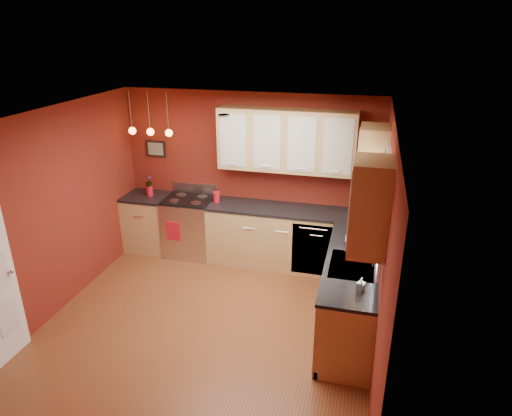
% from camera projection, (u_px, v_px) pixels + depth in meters
% --- Properties ---
extents(floor, '(4.20, 4.20, 0.00)m').
position_uv_depth(floor, '(207.00, 326.00, 5.71)').
color(floor, brown).
rests_on(floor, ground).
extents(ceiling, '(4.00, 4.20, 0.02)m').
position_uv_depth(ceiling, '(197.00, 119.00, 4.73)').
color(ceiling, '#F0E4D0').
rests_on(ceiling, wall_back).
extents(wall_back, '(4.00, 0.02, 2.60)m').
position_uv_depth(wall_back, '(250.00, 176.00, 7.11)').
color(wall_back, maroon).
rests_on(wall_back, floor).
extents(wall_front, '(4.00, 0.02, 2.60)m').
position_uv_depth(wall_front, '(101.00, 350.00, 3.34)').
color(wall_front, maroon).
rests_on(wall_front, floor).
extents(wall_left, '(0.02, 4.20, 2.60)m').
position_uv_depth(wall_left, '(51.00, 215.00, 5.68)').
color(wall_left, maroon).
rests_on(wall_left, floor).
extents(wall_right, '(0.02, 4.20, 2.60)m').
position_uv_depth(wall_right, '(382.00, 252.00, 4.77)').
color(wall_right, maroon).
rests_on(wall_right, floor).
extents(base_cabinets_back_left, '(0.70, 0.60, 0.90)m').
position_uv_depth(base_cabinets_back_left, '(149.00, 223.00, 7.54)').
color(base_cabinets_back_left, tan).
rests_on(base_cabinets_back_left, floor).
extents(base_cabinets_back_right, '(2.54, 0.60, 0.90)m').
position_uv_depth(base_cabinets_back_right, '(291.00, 239.00, 6.99)').
color(base_cabinets_back_right, tan).
rests_on(base_cabinets_back_right, floor).
extents(base_cabinets_right, '(0.60, 2.10, 0.90)m').
position_uv_depth(base_cabinets_right, '(349.00, 294.00, 5.56)').
color(base_cabinets_right, tan).
rests_on(base_cabinets_right, floor).
extents(counter_back_left, '(0.70, 0.62, 0.04)m').
position_uv_depth(counter_back_left, '(146.00, 197.00, 7.36)').
color(counter_back_left, black).
rests_on(counter_back_left, base_cabinets_back_left).
extents(counter_back_right, '(2.54, 0.62, 0.04)m').
position_uv_depth(counter_back_right, '(292.00, 210.00, 6.82)').
color(counter_back_right, black).
rests_on(counter_back_right, base_cabinets_back_right).
extents(counter_right, '(0.62, 2.10, 0.04)m').
position_uv_depth(counter_right, '(352.00, 260.00, 5.38)').
color(counter_right, black).
rests_on(counter_right, base_cabinets_right).
extents(gas_range, '(0.76, 0.64, 1.11)m').
position_uv_depth(gas_range, '(190.00, 226.00, 7.36)').
color(gas_range, silver).
rests_on(gas_range, floor).
extents(dishwasher_front, '(0.60, 0.02, 0.80)m').
position_uv_depth(dishwasher_front, '(312.00, 250.00, 6.65)').
color(dishwasher_front, silver).
rests_on(dishwasher_front, base_cabinets_back_right).
extents(sink, '(0.50, 0.70, 0.33)m').
position_uv_depth(sink, '(352.00, 267.00, 5.25)').
color(sink, gray).
rests_on(sink, counter_right).
extents(window, '(0.06, 1.02, 1.22)m').
position_uv_depth(window, '(383.00, 207.00, 4.90)').
color(window, white).
rests_on(window, wall_right).
extents(upper_cabinets_back, '(2.00, 0.35, 0.90)m').
position_uv_depth(upper_cabinets_back, '(286.00, 140.00, 6.57)').
color(upper_cabinets_back, tan).
rests_on(upper_cabinets_back, wall_back).
extents(upper_cabinets_right, '(0.35, 1.95, 0.90)m').
position_uv_depth(upper_cabinets_right, '(371.00, 182.00, 4.85)').
color(upper_cabinets_right, tan).
rests_on(upper_cabinets_right, wall_right).
extents(wall_picture, '(0.32, 0.03, 0.26)m').
position_uv_depth(wall_picture, '(156.00, 149.00, 7.31)').
color(wall_picture, black).
rests_on(wall_picture, wall_back).
extents(pendant_lights, '(0.71, 0.11, 0.66)m').
position_uv_depth(pendant_lights, '(150.00, 131.00, 6.86)').
color(pendant_lights, gray).
rests_on(pendant_lights, ceiling).
extents(red_canister, '(0.11, 0.11, 0.17)m').
position_uv_depth(red_canister, '(217.00, 197.00, 7.04)').
color(red_canister, '#B41321').
rests_on(red_canister, counter_back_right).
extents(red_vase, '(0.10, 0.10, 0.16)m').
position_uv_depth(red_vase, '(150.00, 191.00, 7.32)').
color(red_vase, '#B41321').
rests_on(red_vase, counter_back_left).
extents(flowers, '(0.11, 0.11, 0.19)m').
position_uv_depth(flowers, '(149.00, 182.00, 7.26)').
color(flowers, '#B41321').
rests_on(flowers, red_vase).
extents(coffee_maker, '(0.18, 0.18, 0.24)m').
position_uv_depth(coffee_maker, '(364.00, 207.00, 6.61)').
color(coffee_maker, black).
rests_on(coffee_maker, counter_back_right).
extents(soap_pump, '(0.10, 0.10, 0.16)m').
position_uv_depth(soap_pump, '(361.00, 285.00, 4.69)').
color(soap_pump, white).
rests_on(soap_pump, counter_right).
extents(dish_towel, '(0.23, 0.02, 0.31)m').
position_uv_depth(dish_towel, '(173.00, 231.00, 7.08)').
color(dish_towel, '#B41321').
rests_on(dish_towel, gas_range).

